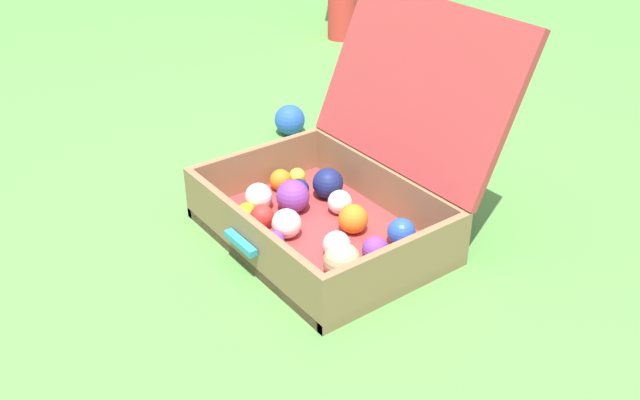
% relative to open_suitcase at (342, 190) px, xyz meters
% --- Properties ---
extents(ground_plane, '(16.00, 16.00, 0.00)m').
position_rel_open_suitcase_xyz_m(ground_plane, '(-0.08, -0.10, -0.11)').
color(ground_plane, '#569342').
extents(open_suitcase, '(0.57, 0.60, 0.52)m').
position_rel_open_suitcase_xyz_m(open_suitcase, '(0.00, 0.00, 0.00)').
color(open_suitcase, '#B23838').
rests_on(open_suitcase, ground).
extents(stray_ball_on_grass, '(0.09, 0.09, 0.09)m').
position_rel_open_suitcase_xyz_m(stray_ball_on_grass, '(-0.54, 0.22, -0.06)').
color(stray_ball_on_grass, blue).
rests_on(stray_ball_on_grass, ground).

